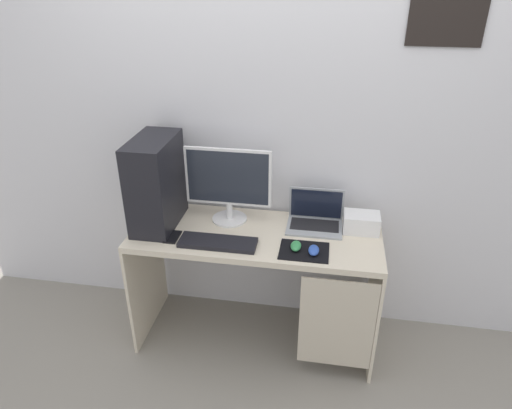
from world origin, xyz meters
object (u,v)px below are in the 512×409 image
object	(u,v)px
pc_tower	(156,183)
cell_phone	(173,237)
laptop	(315,219)
monitor	(228,184)
keyboard	(218,243)
mouse_right	(314,250)
projector	(361,223)
mouse_left	(296,246)

from	to	relation	value
pc_tower	cell_phone	bearing A→B (deg)	-49.57
laptop	monitor	bearing A→B (deg)	-177.41
monitor	keyboard	size ratio (longest dim) A/B	1.18
laptop	mouse_right	xyz separation A→B (m)	(0.01, -0.30, -0.02)
pc_tower	laptop	size ratio (longest dim) A/B	1.64
projector	cell_phone	distance (m)	1.06
monitor	projector	bearing A→B (deg)	0.62
laptop	keyboard	world-z (taller)	laptop
pc_tower	laptop	world-z (taller)	pc_tower
pc_tower	projector	size ratio (longest dim) A/B	2.58
monitor	pc_tower	bearing A→B (deg)	-166.13
keyboard	cell_phone	distance (m)	0.27
mouse_right	monitor	bearing A→B (deg)	151.83
pc_tower	monitor	bearing A→B (deg)	13.87
laptop	mouse_left	xyz separation A→B (m)	(-0.08, -0.27, -0.02)
laptop	keyboard	bearing A→B (deg)	-150.00
monitor	cell_phone	size ratio (longest dim) A/B	3.80
mouse_right	cell_phone	size ratio (longest dim) A/B	0.74
laptop	cell_phone	size ratio (longest dim) A/B	2.42
projector	keyboard	world-z (taller)	projector
projector	keyboard	xyz separation A→B (m)	(-0.76, -0.28, -0.04)
pc_tower	mouse_left	size ratio (longest dim) A/B	5.38
monitor	keyboard	world-z (taller)	monitor
pc_tower	mouse_left	world-z (taller)	pc_tower
monitor	cell_phone	xyz separation A→B (m)	(-0.27, -0.24, -0.23)
pc_tower	laptop	distance (m)	0.93
projector	mouse_left	distance (m)	0.43
projector	mouse_right	world-z (taller)	projector
pc_tower	projector	xyz separation A→B (m)	(1.15, 0.11, -0.21)
monitor	projector	distance (m)	0.78
projector	mouse_left	xyz separation A→B (m)	(-0.34, -0.26, -0.03)
projector	cell_phone	xyz separation A→B (m)	(-1.03, -0.25, -0.05)
keyboard	mouse_right	bearing A→B (deg)	-0.56
projector	keyboard	bearing A→B (deg)	-160.09
pc_tower	monitor	size ratio (longest dim) A/B	1.05
pc_tower	cell_phone	world-z (taller)	pc_tower
monitor	mouse_right	distance (m)	0.62
pc_tower	monitor	world-z (taller)	pc_tower
projector	cell_phone	size ratio (longest dim) A/B	1.54
cell_phone	monitor	bearing A→B (deg)	42.27
monitor	mouse_right	bearing A→B (deg)	-28.17
keyboard	mouse_right	size ratio (longest dim) A/B	4.38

